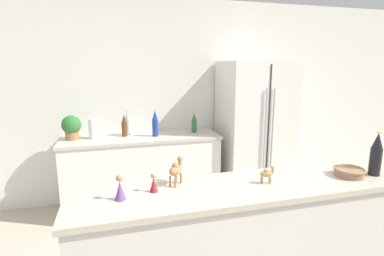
# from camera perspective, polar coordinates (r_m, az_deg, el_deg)

# --- Properties ---
(wall_back) EXTENTS (8.00, 0.06, 2.55)m
(wall_back) POSITION_cam_1_polar(r_m,az_deg,el_deg) (3.94, -5.60, 5.19)
(wall_back) COLOR silver
(wall_back) RESTS_ON ground_plane
(back_counter) EXTENTS (1.85, 0.63, 0.90)m
(back_counter) POSITION_cam_1_polar(r_m,az_deg,el_deg) (3.77, -9.42, -8.12)
(back_counter) COLOR white
(back_counter) RESTS_ON ground_plane
(refrigerator) EXTENTS (0.87, 0.72, 1.78)m
(refrigerator) POSITION_cam_1_polar(r_m,az_deg,el_deg) (4.00, 11.81, -0.52)
(refrigerator) COLOR silver
(refrigerator) RESTS_ON ground_plane
(potted_plant) EXTENTS (0.21, 0.21, 0.28)m
(potted_plant) POSITION_cam_1_polar(r_m,az_deg,el_deg) (3.64, -21.99, 0.24)
(potted_plant) COLOR #9E6B47
(potted_plant) RESTS_ON back_counter
(paper_towel_roll) EXTENTS (0.12, 0.12, 0.23)m
(paper_towel_roll) POSITION_cam_1_polar(r_m,az_deg,el_deg) (3.61, -18.23, -0.10)
(paper_towel_roll) COLOR white
(paper_towel_roll) RESTS_ON back_counter
(back_bottle_0) EXTENTS (0.07, 0.07, 0.30)m
(back_bottle_0) POSITION_cam_1_polar(r_m,az_deg,el_deg) (3.70, -12.17, 0.89)
(back_bottle_0) COLOR #B2B7BC
(back_bottle_0) RESTS_ON back_counter
(back_bottle_1) EXTENTS (0.07, 0.07, 0.26)m
(back_bottle_1) POSITION_cam_1_polar(r_m,az_deg,el_deg) (3.76, 0.40, 1.01)
(back_bottle_1) COLOR #2D6033
(back_bottle_1) RESTS_ON back_counter
(back_bottle_2) EXTENTS (0.07, 0.07, 0.32)m
(back_bottle_2) POSITION_cam_1_polar(r_m,az_deg,el_deg) (3.57, -7.03, 0.83)
(back_bottle_2) COLOR navy
(back_bottle_2) RESTS_ON back_counter
(back_bottle_3) EXTENTS (0.06, 0.06, 0.27)m
(back_bottle_3) POSITION_cam_1_polar(r_m,az_deg,el_deg) (3.63, -12.79, 0.44)
(back_bottle_3) COLOR brown
(back_bottle_3) RESTS_ON back_counter
(wine_bottle) EXTENTS (0.07, 0.07, 0.30)m
(wine_bottle) POSITION_cam_1_polar(r_m,az_deg,el_deg) (2.34, 31.65, -4.34)
(wine_bottle) COLOR black
(wine_bottle) RESTS_ON bar_counter
(fruit_bowl) EXTENTS (0.20, 0.20, 0.05)m
(fruit_bowl) POSITION_cam_1_polar(r_m,az_deg,el_deg) (2.26, 27.76, -7.38)
(fruit_bowl) COLOR #8C6647
(fruit_bowl) RESTS_ON bar_counter
(camel_figurine) EXTENTS (0.09, 0.06, 0.11)m
(camel_figurine) POSITION_cam_1_polar(r_m,az_deg,el_deg) (1.93, 14.07, -8.38)
(camel_figurine) COLOR #A87F4C
(camel_figurine) RESTS_ON bar_counter
(camel_figurine_second) EXTENTS (0.12, 0.13, 0.17)m
(camel_figurine_second) POSITION_cam_1_polar(r_m,az_deg,el_deg) (1.85, -3.07, -7.88)
(camel_figurine_second) COLOR olive
(camel_figurine_second) RESTS_ON bar_counter
(wise_man_figurine_crimson) EXTENTS (0.06, 0.06, 0.15)m
(wise_man_figurine_crimson) POSITION_cam_1_polar(r_m,az_deg,el_deg) (1.71, -13.55, -11.23)
(wise_man_figurine_crimson) COLOR #6B4784
(wise_man_figurine_crimson) RESTS_ON bar_counter
(wise_man_figurine_purple) EXTENTS (0.05, 0.05, 0.11)m
(wise_man_figurine_purple) POSITION_cam_1_polar(r_m,az_deg,el_deg) (1.78, -7.32, -10.50)
(wise_man_figurine_purple) COLOR maroon
(wise_man_figurine_purple) RESTS_ON bar_counter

